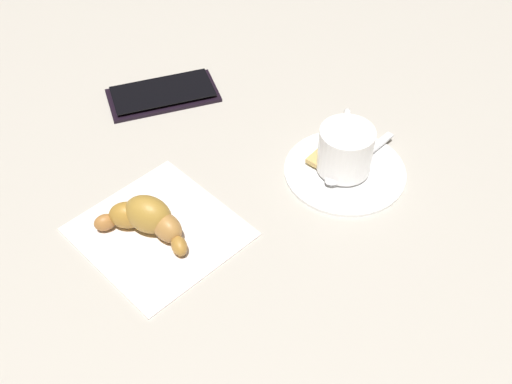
% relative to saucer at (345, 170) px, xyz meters
% --- Properties ---
extents(ground_plane, '(1.80, 1.80, 0.00)m').
position_rel_saucer_xyz_m(ground_plane, '(-0.11, 0.04, -0.00)').
color(ground_plane, '#A9A499').
extents(saucer, '(0.15, 0.15, 0.01)m').
position_rel_saucer_xyz_m(saucer, '(0.00, 0.00, 0.00)').
color(saucer, white).
rests_on(saucer, ground).
extents(espresso_cup, '(0.08, 0.08, 0.06)m').
position_rel_saucer_xyz_m(espresso_cup, '(-0.00, 0.00, 0.03)').
color(espresso_cup, white).
rests_on(espresso_cup, saucer).
extents(teaspoon, '(0.13, 0.03, 0.01)m').
position_rel_saucer_xyz_m(teaspoon, '(0.00, -0.00, 0.01)').
color(teaspoon, silver).
rests_on(teaspoon, saucer).
extents(sugar_packet, '(0.07, 0.03, 0.01)m').
position_rel_saucer_xyz_m(sugar_packet, '(0.00, 0.03, 0.01)').
color(sugar_packet, tan).
rests_on(sugar_packet, saucer).
extents(napkin, '(0.17, 0.18, 0.00)m').
position_rel_saucer_xyz_m(napkin, '(-0.23, 0.06, -0.00)').
color(napkin, silver).
rests_on(napkin, ground).
extents(croissant, '(0.08, 0.10, 0.05)m').
position_rel_saucer_xyz_m(croissant, '(-0.24, 0.07, 0.02)').
color(croissant, olive).
rests_on(croissant, napkin).
extents(cell_phone, '(0.16, 0.12, 0.01)m').
position_rel_saucer_xyz_m(cell_phone, '(-0.09, 0.27, 0.00)').
color(cell_phone, black).
rests_on(cell_phone, ground).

